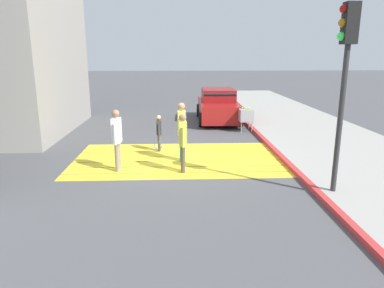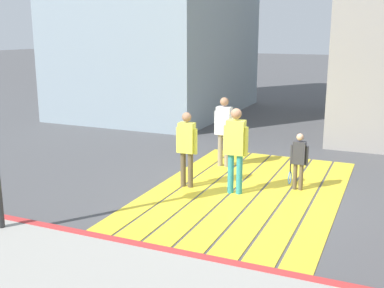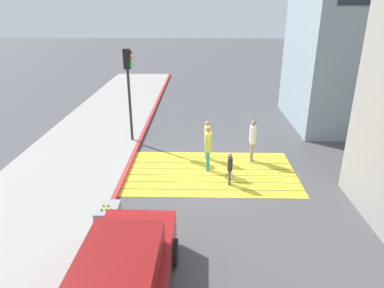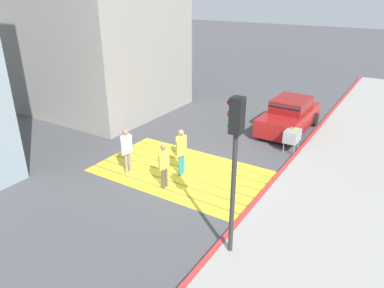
# 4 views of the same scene
# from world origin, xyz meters

# --- Properties ---
(ground_plane) EXTENTS (120.00, 120.00, 0.00)m
(ground_plane) POSITION_xyz_m (0.00, 0.00, 0.00)
(ground_plane) COLOR #4C4C4F
(crosswalk_stripes) EXTENTS (6.40, 3.80, 0.01)m
(crosswalk_stripes) POSITION_xyz_m (0.00, -0.00, 0.01)
(crosswalk_stripes) COLOR yellow
(crosswalk_stripes) RESTS_ON ground
(curb_painted) EXTENTS (0.16, 40.00, 0.13)m
(curb_painted) POSITION_xyz_m (-3.25, 0.00, 0.07)
(curb_painted) COLOR #BC3333
(curb_painted) RESTS_ON ground
(pedestrian_adult_lead) EXTENTS (0.22, 0.48, 1.64)m
(pedestrian_adult_lead) POSITION_xyz_m (-0.15, 1.28, 0.96)
(pedestrian_adult_lead) COLOR brown
(pedestrian_adult_lead) RESTS_ON ground
(pedestrian_adult_trailing) EXTENTS (0.24, 0.51, 1.74)m
(pedestrian_adult_trailing) POSITION_xyz_m (1.67, 1.09, 1.01)
(pedestrian_adult_trailing) COLOR gray
(pedestrian_adult_trailing) RESTS_ON ground
(pedestrian_adult_side) EXTENTS (0.24, 0.52, 1.80)m
(pedestrian_adult_side) POSITION_xyz_m (-0.13, 0.19, 1.05)
(pedestrian_adult_side) COLOR teal
(pedestrian_adult_side) RESTS_ON ground
(pedestrian_child_with_racket) EXTENTS (0.28, 0.38, 1.23)m
(pedestrian_child_with_racket) POSITION_xyz_m (0.61, -0.95, 0.69)
(pedestrian_child_with_racket) COLOR brown
(pedestrian_child_with_racket) RESTS_ON ground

